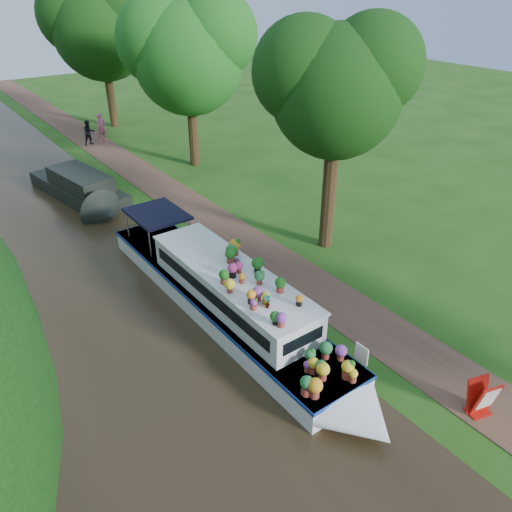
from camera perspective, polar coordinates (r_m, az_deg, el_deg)
The scene contains 12 objects.
ground at distance 17.21m, azimuth 5.48°, elevation -6.12°, with size 100.00×100.00×0.00m, color #1F4912.
canal_water at distance 14.74m, azimuth -12.92°, elevation -14.10°, with size 10.00×100.00×0.02m, color black.
towpath at distance 17.89m, azimuth 8.38°, elevation -4.71°, with size 2.20×100.00×0.03m, color #523426.
plant_boat at distance 16.22m, azimuth -2.73°, elevation -4.80°, with size 2.29×13.52×2.30m.
tree_near_overhang at distance 19.12m, azimuth 9.12°, elevation 19.04°, with size 5.52×5.28×8.99m.
tree_near_mid at distance 29.14m, azimuth -7.89°, elevation 22.40°, with size 6.90×6.60×9.40m.
tree_near_far at distance 38.85m, azimuth -17.45°, elevation 24.14°, with size 7.59×7.26×10.30m.
second_boat at distance 26.73m, azimuth -19.34°, elevation 7.32°, with size 3.12×7.72×1.44m.
sandwich_board at distance 14.53m, azimuth 24.42°, elevation -14.64°, with size 0.70×0.68×1.04m.
pedestrian_pink at distance 35.97m, azimuth -17.26°, elevation 13.85°, with size 0.68×0.45×1.87m, color #D758A8.
pedestrian_dark at distance 35.46m, azimuth -18.54°, elevation 13.22°, with size 0.79×0.61×1.62m, color black.
verge_plant at distance 17.51m, azimuth 4.16°, elevation -4.39°, with size 0.43×0.37×0.47m, color #1E6525.
Camera 1 is at (-9.54, -10.20, 10.05)m, focal length 35.00 mm.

